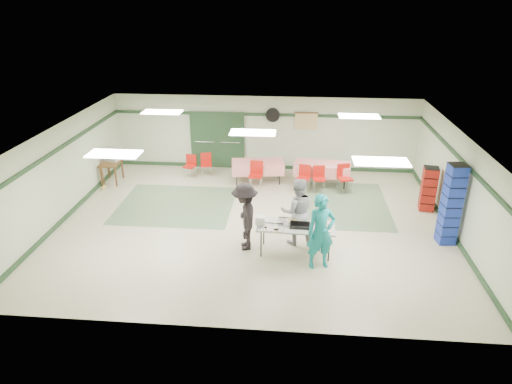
# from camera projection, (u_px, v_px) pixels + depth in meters

# --- Properties ---
(floor) EXTENTS (11.00, 11.00, 0.00)m
(floor) POSITION_uv_depth(u_px,v_px,m) (253.00, 223.00, 13.08)
(floor) COLOR beige
(floor) RESTS_ON ground
(ceiling) EXTENTS (11.00, 11.00, 0.00)m
(ceiling) POSITION_uv_depth(u_px,v_px,m) (253.00, 132.00, 12.00)
(ceiling) COLOR silver
(ceiling) RESTS_ON wall_back
(wall_back) EXTENTS (11.00, 0.00, 11.00)m
(wall_back) POSITION_uv_depth(u_px,v_px,m) (264.00, 133.00, 16.64)
(wall_back) COLOR beige
(wall_back) RESTS_ON floor
(wall_front) EXTENTS (11.00, 0.00, 11.00)m
(wall_front) POSITION_uv_depth(u_px,v_px,m) (230.00, 270.00, 8.43)
(wall_front) COLOR beige
(wall_front) RESTS_ON floor
(wall_left) EXTENTS (0.00, 9.00, 9.00)m
(wall_left) POSITION_uv_depth(u_px,v_px,m) (61.00, 173.00, 12.97)
(wall_left) COLOR beige
(wall_left) RESTS_ON floor
(wall_right) EXTENTS (0.00, 9.00, 9.00)m
(wall_right) POSITION_uv_depth(u_px,v_px,m) (459.00, 186.00, 12.10)
(wall_right) COLOR beige
(wall_right) RESTS_ON floor
(trim_back) EXTENTS (11.00, 0.06, 0.10)m
(trim_back) POSITION_uv_depth(u_px,v_px,m) (264.00, 115.00, 16.33)
(trim_back) COLOR #203C23
(trim_back) RESTS_ON wall_back
(baseboard_back) EXTENTS (11.00, 0.06, 0.12)m
(baseboard_back) POSITION_uv_depth(u_px,v_px,m) (264.00, 167.00, 17.13)
(baseboard_back) COLOR #203C23
(baseboard_back) RESTS_ON floor
(trim_left) EXTENTS (0.06, 9.00, 0.10)m
(trim_left) POSITION_uv_depth(u_px,v_px,m) (58.00, 150.00, 12.69)
(trim_left) COLOR #203C23
(trim_left) RESTS_ON wall_back
(baseboard_left) EXTENTS (0.06, 9.00, 0.12)m
(baseboard_left) POSITION_uv_depth(u_px,v_px,m) (69.00, 214.00, 13.49)
(baseboard_left) COLOR #203C23
(baseboard_left) RESTS_ON floor
(trim_right) EXTENTS (0.06, 9.00, 0.10)m
(trim_right) POSITION_uv_depth(u_px,v_px,m) (463.00, 161.00, 11.82)
(trim_right) COLOR #203C23
(trim_right) RESTS_ON wall_back
(baseboard_right) EXTENTS (0.06, 9.00, 0.12)m
(baseboard_right) POSITION_uv_depth(u_px,v_px,m) (449.00, 229.00, 12.62)
(baseboard_right) COLOR #203C23
(baseboard_right) RESTS_ON floor
(green_patch_a) EXTENTS (3.50, 3.00, 0.01)m
(green_patch_a) POSITION_uv_depth(u_px,v_px,m) (176.00, 205.00, 14.19)
(green_patch_a) COLOR #64815E
(green_patch_a) RESTS_ON floor
(green_patch_b) EXTENTS (2.50, 3.50, 0.01)m
(green_patch_b) POSITION_uv_depth(u_px,v_px,m) (347.00, 204.00, 14.22)
(green_patch_b) COLOR #64815E
(green_patch_b) RESTS_ON floor
(double_door_left) EXTENTS (0.90, 0.06, 2.10)m
(double_door_left) POSITION_uv_depth(u_px,v_px,m) (205.00, 140.00, 16.88)
(double_door_left) COLOR #999C9A
(double_door_left) RESTS_ON floor
(double_door_right) EXTENTS (0.90, 0.06, 2.10)m
(double_door_right) POSITION_uv_depth(u_px,v_px,m) (230.00, 141.00, 16.81)
(double_door_right) COLOR #999C9A
(double_door_right) RESTS_ON floor
(door_frame) EXTENTS (2.00, 0.03, 2.15)m
(door_frame) POSITION_uv_depth(u_px,v_px,m) (217.00, 141.00, 16.83)
(door_frame) COLOR #203C23
(door_frame) RESTS_ON floor
(wall_fan) EXTENTS (0.50, 0.10, 0.50)m
(wall_fan) POSITION_uv_depth(u_px,v_px,m) (273.00, 115.00, 16.28)
(wall_fan) COLOR black
(wall_fan) RESTS_ON wall_back
(scroll_banner) EXTENTS (0.80, 0.02, 0.60)m
(scroll_banner) POSITION_uv_depth(u_px,v_px,m) (306.00, 121.00, 16.27)
(scroll_banner) COLOR #D9C087
(scroll_banner) RESTS_ON wall_back
(serving_table) EXTENTS (1.95, 0.85, 0.76)m
(serving_table) POSITION_uv_depth(u_px,v_px,m) (296.00, 227.00, 11.31)
(serving_table) COLOR #B7B8B2
(serving_table) RESTS_ON floor
(sheet_tray_right) EXTENTS (0.58, 0.45, 0.02)m
(sheet_tray_right) POSITION_uv_depth(u_px,v_px,m) (319.00, 228.00, 11.15)
(sheet_tray_right) COLOR silver
(sheet_tray_right) RESTS_ON serving_table
(sheet_tray_mid) EXTENTS (0.63, 0.49, 0.02)m
(sheet_tray_mid) POSITION_uv_depth(u_px,v_px,m) (290.00, 222.00, 11.44)
(sheet_tray_mid) COLOR silver
(sheet_tray_mid) RESTS_ON serving_table
(sheet_tray_left) EXTENTS (0.63, 0.48, 0.02)m
(sheet_tray_left) POSITION_uv_depth(u_px,v_px,m) (271.00, 228.00, 11.18)
(sheet_tray_left) COLOR silver
(sheet_tray_left) RESTS_ON serving_table
(baking_pan) EXTENTS (0.51, 0.33, 0.08)m
(baking_pan) POSITION_uv_depth(u_px,v_px,m) (300.00, 225.00, 11.24)
(baking_pan) COLOR black
(baking_pan) RESTS_ON serving_table
(foam_box_stack) EXTENTS (0.24, 0.22, 0.22)m
(foam_box_stack) POSITION_uv_depth(u_px,v_px,m) (260.00, 220.00, 11.34)
(foam_box_stack) COLOR white
(foam_box_stack) RESTS_ON serving_table
(volunteer_teal) EXTENTS (0.78, 0.62, 1.86)m
(volunteer_teal) POSITION_uv_depth(u_px,v_px,m) (321.00, 232.00, 10.65)
(volunteer_teal) COLOR #137D85
(volunteer_teal) RESTS_ON floor
(volunteer_grey) EXTENTS (0.97, 0.80, 1.81)m
(volunteer_grey) POSITION_uv_depth(u_px,v_px,m) (297.00, 211.00, 11.70)
(volunteer_grey) COLOR #9B9A9F
(volunteer_grey) RESTS_ON floor
(volunteer_dark) EXTENTS (0.85, 1.24, 1.77)m
(volunteer_dark) POSITION_uv_depth(u_px,v_px,m) (245.00, 217.00, 11.47)
(volunteer_dark) COLOR black
(volunteer_dark) RESTS_ON floor
(dining_table_a) EXTENTS (1.95, 1.03, 0.77)m
(dining_table_a) POSITION_uv_depth(u_px,v_px,m) (322.00, 168.00, 15.51)
(dining_table_a) COLOR red
(dining_table_a) RESTS_ON floor
(dining_table_b) EXTENTS (1.85, 1.02, 0.77)m
(dining_table_b) POSITION_uv_depth(u_px,v_px,m) (258.00, 167.00, 15.69)
(dining_table_b) COLOR red
(dining_table_b) RESTS_ON floor
(chair_a) EXTENTS (0.43, 0.43, 0.85)m
(chair_a) POSITION_uv_depth(u_px,v_px,m) (319.00, 176.00, 15.02)
(chair_a) COLOR red
(chair_a) RESTS_ON floor
(chair_b) EXTENTS (0.50, 0.50, 0.87)m
(chair_b) POSITION_uv_depth(u_px,v_px,m) (304.00, 175.00, 15.06)
(chair_b) COLOR red
(chair_b) RESTS_ON floor
(chair_c) EXTENTS (0.55, 0.55, 0.94)m
(chair_c) POSITION_uv_depth(u_px,v_px,m) (344.00, 175.00, 14.94)
(chair_c) COLOR red
(chair_c) RESTS_ON floor
(chair_d) EXTENTS (0.47, 0.47, 0.95)m
(chair_d) POSITION_uv_depth(u_px,v_px,m) (256.00, 172.00, 15.17)
(chair_d) COLOR red
(chair_d) RESTS_ON floor
(chair_loose_a) EXTENTS (0.45, 0.45, 0.82)m
(chair_loose_a) POSITION_uv_depth(u_px,v_px,m) (206.00, 162.00, 16.30)
(chair_loose_a) COLOR red
(chair_loose_a) RESTS_ON floor
(chair_loose_b) EXTENTS (0.45, 0.45, 0.82)m
(chair_loose_b) POSITION_uv_depth(u_px,v_px,m) (190.00, 164.00, 16.16)
(chair_loose_b) COLOR red
(chair_loose_b) RESTS_ON floor
(crate_stack_blue_a) EXTENTS (0.43, 0.43, 1.66)m
(crate_stack_blue_a) POSITION_uv_depth(u_px,v_px,m) (449.00, 213.00, 11.80)
(crate_stack_blue_a) COLOR #1B2EA2
(crate_stack_blue_a) RESTS_ON floor
(crate_stack_red) EXTENTS (0.47, 0.47, 1.36)m
(crate_stack_red) POSITION_uv_depth(u_px,v_px,m) (428.00, 189.00, 13.62)
(crate_stack_red) COLOR #9E1A0F
(crate_stack_red) RESTS_ON floor
(crate_stack_blue_b) EXTENTS (0.46, 0.46, 2.19)m
(crate_stack_blue_b) POSITION_uv_depth(u_px,v_px,m) (451.00, 205.00, 11.63)
(crate_stack_blue_b) COLOR #1B2EA2
(crate_stack_blue_b) RESTS_ON floor
(printer_table) EXTENTS (0.68, 0.99, 0.74)m
(printer_table) POSITION_uv_depth(u_px,v_px,m) (111.00, 164.00, 15.65)
(printer_table) COLOR brown
(printer_table) RESTS_ON floor
(office_printer) EXTENTS (0.61, 0.57, 0.41)m
(office_printer) POSITION_uv_depth(u_px,v_px,m) (112.00, 154.00, 15.72)
(office_printer) COLOR #A9A8A4
(office_printer) RESTS_ON printer_table
(broom) EXTENTS (0.03, 0.21, 1.26)m
(broom) POSITION_uv_depth(u_px,v_px,m) (102.00, 170.00, 15.11)
(broom) COLOR brown
(broom) RESTS_ON floor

